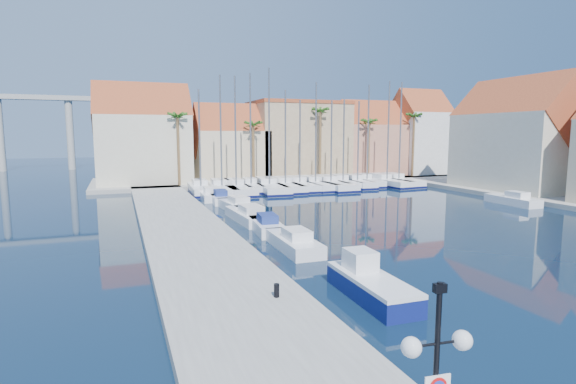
{
  "coord_description": "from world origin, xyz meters",
  "views": [
    {
      "loc": [
        -13.25,
        -17.03,
        7.2
      ],
      "look_at": [
        -1.95,
        12.89,
        3.0
      ],
      "focal_mm": 28.0,
      "sensor_mm": 36.0,
      "label": 1
    }
  ],
  "objects": [
    {
      "name": "ground",
      "position": [
        0.0,
        0.0,
        0.0
      ],
      "size": [
        260.0,
        260.0,
        0.0
      ],
      "primitive_type": "plane",
      "color": "black",
      "rests_on": "ground"
    },
    {
      "name": "quay_west",
      "position": [
        -9.0,
        13.5,
        0.25
      ],
      "size": [
        6.0,
        77.0,
        0.5
      ],
      "primitive_type": "cube",
      "color": "gray",
      "rests_on": "ground"
    },
    {
      "name": "shore_north",
      "position": [
        10.0,
        48.0,
        0.25
      ],
      "size": [
        54.0,
        16.0,
        0.5
      ],
      "primitive_type": "cube",
      "color": "gray",
      "rests_on": "ground"
    },
    {
      "name": "lamp_post",
      "position": [
        -8.09,
        -10.91,
        3.2
      ],
      "size": [
        1.4,
        0.47,
        4.12
      ],
      "rotation": [
        0.0,
        0.0,
        -0.1
      ],
      "color": "black",
      "rests_on": "quay_west"
    },
    {
      "name": "bollard",
      "position": [
        -7.41,
        -0.26,
        0.78
      ],
      "size": [
        0.23,
        0.23,
        0.57
      ],
      "primitive_type": "cylinder",
      "color": "black",
      "rests_on": "quay_west"
    },
    {
      "name": "fishing_boat",
      "position": [
        -3.14,
        -0.48,
        0.63
      ],
      "size": [
        1.96,
        5.51,
        1.91
      ],
      "rotation": [
        0.0,
        0.0,
        -0.03
      ],
      "color": "navy",
      "rests_on": "ground"
    },
    {
      "name": "motorboat_west_0",
      "position": [
        -3.28,
        8.35,
        0.51
      ],
      "size": [
        2.04,
        6.04,
        1.4
      ],
      "rotation": [
        0.0,
        0.0,
        -0.02
      ],
      "color": "white",
      "rests_on": "ground"
    },
    {
      "name": "motorboat_west_1",
      "position": [
        -3.31,
        13.85,
        0.51
      ],
      "size": [
        2.3,
        5.67,
        1.4
      ],
      "rotation": [
        0.0,
        0.0,
        -0.1
      ],
      "color": "white",
      "rests_on": "ground"
    },
    {
      "name": "motorboat_west_2",
      "position": [
        -3.39,
        18.18,
        0.51
      ],
      "size": [
        2.48,
        6.93,
        1.4
      ],
      "rotation": [
        0.0,
        0.0,
        0.04
      ],
      "color": "white",
      "rests_on": "ground"
    },
    {
      "name": "motorboat_west_3",
      "position": [
        -3.03,
        23.63,
        0.51
      ],
      "size": [
        2.59,
        6.46,
        1.4
      ],
      "rotation": [
        0.0,
        0.0,
        0.09
      ],
      "color": "white",
      "rests_on": "ground"
    },
    {
      "name": "motorboat_west_4",
      "position": [
        -3.52,
        28.86,
        0.51
      ],
      "size": [
        2.13,
        5.55,
        1.4
      ],
      "rotation": [
        0.0,
        0.0,
        -0.07
      ],
      "color": "white",
      "rests_on": "ground"
    },
    {
      "name": "motorboat_west_5",
      "position": [
        -3.9,
        31.95,
        0.51
      ],
      "size": [
        2.6,
        7.21,
        1.4
      ],
      "rotation": [
        0.0,
        0.0,
        -0.05
      ],
      "color": "white",
      "rests_on": "ground"
    },
    {
      "name": "motorboat_east_1",
      "position": [
        24.0,
        16.97,
        0.51
      ],
      "size": [
        1.98,
        5.84,
        1.4
      ],
      "rotation": [
        0.0,
        0.0,
        -0.02
      ],
      "color": "white",
      "rests_on": "ground"
    },
    {
      "name": "sailboat_0",
      "position": [
        -4.21,
        36.72,
        0.59
      ],
      "size": [
        2.9,
        9.28,
        12.26
      ],
      "rotation": [
        0.0,
        0.0,
        -0.05
      ],
      "color": "white",
      "rests_on": "ground"
    },
    {
      "name": "sailboat_1",
      "position": [
        -1.78,
        36.25,
        0.59
      ],
      "size": [
        3.72,
        11.04,
        13.93
      ],
      "rotation": [
        0.0,
        0.0,
        -0.08
      ],
      "color": "white",
      "rests_on": "ground"
    },
    {
      "name": "sailboat_2",
      "position": [
        -0.12,
        35.96,
        0.59
      ],
      "size": [
        3.01,
        10.98,
        13.87
      ],
      "rotation": [
        0.0,
        0.0,
        -0.01
      ],
      "color": "white",
      "rests_on": "ground"
    },
    {
      "name": "sailboat_3",
      "position": [
        2.05,
        36.8,
        0.66
      ],
      "size": [
        2.73,
        8.2,
        14.37
      ],
      "rotation": [
        0.0,
        0.0,
        -0.07
      ],
      "color": "white",
      "rests_on": "ground"
    },
    {
      "name": "sailboat_4",
      "position": [
        4.13,
        36.0,
        0.59
      ],
      "size": [
        3.98,
        11.83,
        14.98
      ],
      "rotation": [
        0.0,
        0.0,
        -0.08
      ],
      "color": "white",
      "rests_on": "ground"
    },
    {
      "name": "sailboat_5",
      "position": [
        6.32,
        36.22,
        0.58
      ],
      "size": [
        3.31,
        10.7,
        12.46
      ],
      "rotation": [
        0.0,
        0.0,
        -0.05
      ],
      "color": "white",
      "rests_on": "ground"
    },
    {
      "name": "sailboat_6",
      "position": [
        8.38,
        36.44,
        0.57
      ],
      "size": [
        3.35,
        10.52,
        11.33
      ],
      "rotation": [
        0.0,
        0.0,
        -0.06
      ],
      "color": "white",
      "rests_on": "ground"
    },
    {
      "name": "sailboat_7",
      "position": [
        10.45,
        36.29,
        0.59
      ],
      "size": [
        3.07,
        10.44,
        13.58
      ],
      "rotation": [
        0.0,
        0.0,
        0.03
      ],
      "color": "white",
      "rests_on": "ground"
    },
    {
      "name": "sailboat_8",
      "position": [
        12.53,
        36.05,
        0.55
      ],
      "size": [
        3.16,
        11.63,
        11.35
      ],
      "rotation": [
        0.0,
        0.0,
        -0.01
      ],
      "color": "white",
      "rests_on": "ground"
    },
    {
      "name": "sailboat_9",
      "position": [
        14.8,
        36.77,
        0.58
      ],
      "size": [
        3.21,
        9.39,
        11.59
      ],
      "rotation": [
        0.0,
        0.0,
        -0.08
      ],
      "color": "white",
      "rests_on": "ground"
    },
    {
      "name": "sailboat_10",
      "position": [
        16.65,
        36.13,
        0.59
      ],
      "size": [
        2.95,
        8.85,
        11.37
      ],
      "rotation": [
        0.0,
        0.0,
        -0.07
      ],
      "color": "white",
      "rests_on": "ground"
    },
    {
      "name": "sailboat_11",
      "position": [
        18.56,
        36.87,
        0.64
      ],
      "size": [
        2.82,
        8.38,
        13.62
      ],
      "rotation": [
        0.0,
        0.0,
        -0.08
      ],
      "color": "white",
      "rests_on": "ground"
    },
    {
      "name": "sailboat_12",
      "position": [
        21.01,
        35.97,
        0.6
      ],
      "size": [
        3.41,
        10.42,
        14.11
      ],
      "rotation": [
        0.0,
        0.0,
        0.07
      ],
      "color": "white",
      "rests_on": "ground"
    },
    {
      "name": "sailboat_13",
      "position": [
        23.03,
        36.01,
        0.61
      ],
      "size": [
        2.71,
        9.97,
        14.04
      ],
      "rotation": [
        0.0,
        0.0,
        -0.01
      ],
      "color": "white",
      "rests_on": "ground"
    },
    {
      "name": "building_0",
      "position": [
        -10.0,
        47.0,
        6.52
      ],
      "size": [
        12.3,
        9.0,
        13.5
      ],
      "color": "beige",
      "rests_on": "shore_north"
    },
    {
      "name": "building_1",
      "position": [
        2.0,
        47.0,
        5.3
      ],
      "size": [
        10.3,
        8.0,
        11.0
      ],
      "color": "beige",
      "rests_on": "shore_north"
    },
    {
      "name": "building_2",
      "position": [
        13.0,
        48.0,
        6.26
      ],
      "size": [
        14.2,
        10.2,
        11.5
      ],
      "color": "tan",
      "rests_on": "shore_north"
    },
    {
      "name": "building_3",
      "position": [
        25.0,
        47.0,
        5.86
      ],
      "size": [
        10.3,
        8.0,
        12.0
      ],
      "color": "tan",
      "rests_on": "shore_north"
    },
    {
      "name": "building_4",
      "position": [
        34.0,
        46.0,
        6.97
      ],
      "size": [
        8.3,
        8.0,
        14.0
      ],
      "color": "silver",
      "rests_on": "shore_north"
    },
    {
      "name": "building_6",
      "position": [
        32.0,
        24.0,
        6.52
      ],
      "size": [
        9.0,
        14.3,
        13.5
      ],
      "color": "beige",
      "rests_on": "shore_east"
    },
    {
      "name": "palm_0",
      "position": [
        -6.0,
        42.0,
        9.08
      ],
      "size": [
        2.6,
        2.6,
        10.15
      ],
      "color": "brown",
      "rests_on": "shore_north"
    },
    {
      "name": "palm_1",
      "position": [
        4.0,
        42.0,
        8.14
      ],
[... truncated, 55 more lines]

